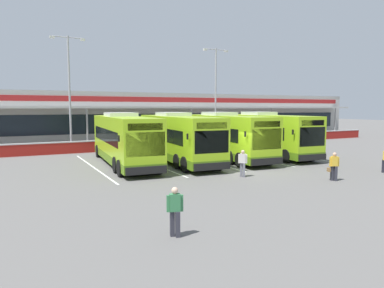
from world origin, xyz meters
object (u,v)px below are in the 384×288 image
Objects in this scene: coach_bus_right_centre at (264,135)px; coach_bus_centre at (224,136)px; coach_bus_left_centre at (177,138)px; lamp_post_west at (69,85)px; pedestrian_near_bin at (175,210)px; pedestrian_with_handbag at (334,166)px; pedestrian_child at (243,162)px; coach_bus_leftmost at (124,140)px; lamp_post_centre at (216,89)px.

coach_bus_centre is at bearing -179.19° from coach_bus_right_centre.
coach_bus_left_centre and coach_bus_centre have the same top height.
lamp_post_west is at bearing 141.63° from coach_bus_right_centre.
pedestrian_with_handbag is at bearing 18.41° from pedestrian_near_bin.
pedestrian_with_handbag is at bearing -39.99° from pedestrian_child.
pedestrian_with_handbag is at bearing -51.48° from coach_bus_leftmost.
lamp_post_centre is (5.34, 21.91, 5.43)m from pedestrian_with_handbag.
coach_bus_leftmost reaches higher than pedestrian_near_bin.
lamp_post_centre reaches higher than pedestrian_with_handbag.
coach_bus_left_centre is 1.00× the size of coach_bus_right_centre.
coach_bus_centre is 18.36m from pedestrian_near_bin.
lamp_post_west is (0.73, 26.20, 5.42)m from pedestrian_near_bin.
pedestrian_child is (4.97, -7.88, -0.91)m from coach_bus_leftmost.
coach_bus_leftmost is 15.35m from pedestrian_near_bin.
pedestrian_with_handbag is 0.15× the size of lamp_post_centre.
lamp_post_west reaches higher than pedestrian_child.
lamp_post_west is at bearing 110.22° from pedestrian_child.
lamp_post_centre is at bearing 36.98° from coach_bus_leftmost.
coach_bus_leftmost and coach_bus_right_centre have the same top height.
pedestrian_child is at bearing -135.57° from coach_bus_right_centre.
coach_bus_left_centre reaches higher than pedestrian_near_bin.
lamp_post_centre is (14.25, 10.73, 4.50)m from coach_bus_leftmost.
coach_bus_right_centre is (12.57, -0.43, 0.00)m from coach_bus_leftmost.
pedestrian_child is at bearing 140.01° from pedestrian_with_handbag.
pedestrian_with_handbag is 1.00× the size of pedestrian_near_bin.
coach_bus_centre is 7.60× the size of pedestrian_near_bin.
coach_bus_left_centre is 11.73m from pedestrian_with_handbag.
lamp_post_west is (-6.11, 11.67, 4.50)m from coach_bus_left_centre.
lamp_post_west and lamp_post_centre have the same top height.
lamp_post_west is at bearing 116.11° from pedestrian_with_handbag.
coach_bus_leftmost is at bearing 79.60° from pedestrian_near_bin.
pedestrian_child is at bearing -114.67° from coach_bus_centre.
pedestrian_near_bin is (-6.83, -14.53, -0.91)m from coach_bus_left_centre.
pedestrian_child is at bearing -116.50° from lamp_post_centre.
coach_bus_left_centre reaches higher than pedestrian_child.
pedestrian_near_bin is (-11.67, -3.88, 0.02)m from pedestrian_with_handbag.
coach_bus_centre is 4.21m from coach_bus_right_centre.
coach_bus_leftmost is at bearing 172.46° from coach_bus_left_centre.
lamp_post_west is at bearing 117.62° from coach_bus_left_centre.
coach_bus_left_centre is at bearing -7.54° from coach_bus_leftmost.
coach_bus_centre is at bearing 52.64° from pedestrian_near_bin.
coach_bus_right_centre is 10.69m from pedestrian_child.
lamp_post_centre is at bearing 63.50° from pedestrian_child.
coach_bus_right_centre is at bearing 71.17° from pedestrian_with_handbag.
pedestrian_child is at bearing -83.03° from coach_bus_left_centre.
coach_bus_leftmost reaches higher than pedestrian_with_handbag.
coach_bus_left_centre is 1.12× the size of lamp_post_centre.
coach_bus_leftmost is at bearing 178.03° from coach_bus_right_centre.
coach_bus_centre reaches higher than pedestrian_near_bin.
coach_bus_centre is 16.23m from lamp_post_west.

